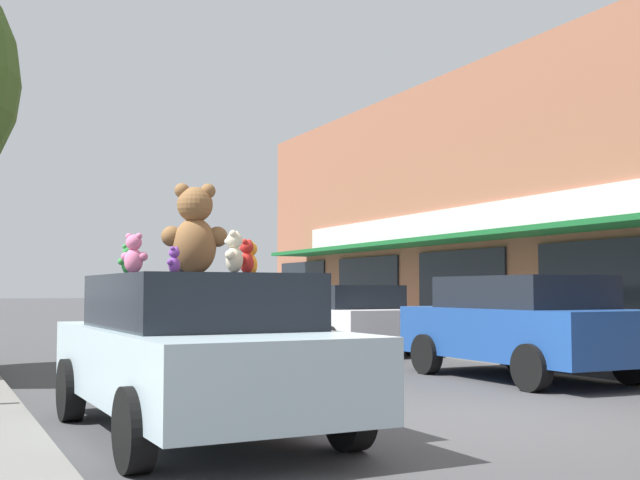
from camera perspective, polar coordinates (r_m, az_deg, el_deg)
ground_plane at (r=8.63m, az=10.76°, el=-12.47°), size 260.00×260.00×0.00m
plush_art_car at (r=7.67m, az=-8.79°, el=-7.70°), size 2.08×4.31×1.49m
teddy_bear_giant at (r=7.63m, az=-8.90°, el=0.67°), size 0.65×0.45×0.86m
teddy_bear_green at (r=7.60m, az=-13.46°, el=-1.38°), size 0.21×0.14×0.28m
teddy_bear_red at (r=7.07m, az=-5.25°, el=-1.21°), size 0.21×0.20×0.30m
teddy_bear_cream at (r=6.83m, az=-6.13°, el=-0.89°), size 0.23×0.26×0.36m
teddy_bear_purple at (r=7.22m, az=-10.33°, el=-1.45°), size 0.16×0.16×0.24m
teddy_bear_pink at (r=7.21m, az=-13.11°, el=-0.97°), size 0.24×0.24×0.36m
teddy_bear_orange at (r=8.24m, az=-4.99°, el=-1.35°), size 0.20×0.27×0.36m
teddy_bear_black at (r=7.94m, az=-9.68°, el=-1.55°), size 0.19×0.18×0.27m
parked_car_far_center at (r=12.58m, az=14.21°, el=-5.82°), size 2.02×4.03×1.55m
parked_car_far_right at (r=17.49m, az=1.68°, el=-5.44°), size 2.07×4.25×1.44m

